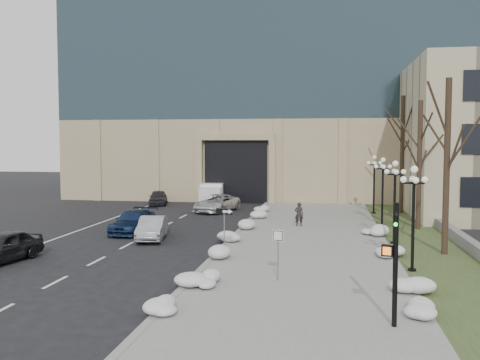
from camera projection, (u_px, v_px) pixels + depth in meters
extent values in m
plane|color=black|center=(197.00, 304.00, 19.04)|extent=(160.00, 160.00, 0.00)
cube|color=gray|center=(309.00, 237.00, 32.27)|extent=(9.00, 40.00, 0.12)
cube|color=gray|center=(235.00, 235.00, 32.98)|extent=(0.30, 40.00, 0.14)
cube|color=#354623|center=(420.00, 240.00, 31.24)|extent=(4.00, 40.00, 0.10)
cube|color=gray|center=(449.00, 231.00, 32.87)|extent=(0.50, 30.00, 0.70)
cube|color=tan|center=(268.00, 158.00, 60.44)|extent=(40.00, 20.00, 8.00)
cube|color=black|center=(238.00, 171.00, 51.97)|extent=(6.00, 2.50, 6.00)
cube|color=tan|center=(235.00, 137.00, 50.36)|extent=(7.50, 0.60, 0.60)
cube|color=tan|center=(199.00, 172.00, 51.14)|extent=(0.60, 0.60, 6.00)
cube|color=tan|center=(272.00, 172.00, 50.03)|extent=(0.60, 0.60, 6.00)
cube|color=slate|center=(271.00, 1.00, 61.16)|extent=(40.00, 24.00, 28.00)
cube|color=black|center=(471.00, 192.00, 35.35)|extent=(1.40, 0.25, 2.00)
cube|color=black|center=(473.00, 139.00, 35.11)|extent=(1.40, 0.25, 2.00)
cube|color=black|center=(474.00, 85.00, 34.87)|extent=(1.40, 0.25, 2.00)
imported|color=black|center=(2.00, 247.00, 25.66)|extent=(2.53, 4.67, 1.51)
imported|color=#AEB1B6|center=(152.00, 228.00, 31.76)|extent=(2.15, 4.32, 1.36)
imported|color=navy|center=(134.00, 222.00, 34.24)|extent=(2.04, 4.90, 1.42)
imported|color=silver|center=(217.00, 203.00, 44.59)|extent=(3.57, 5.60, 1.44)
imported|color=#323338|center=(158.00, 197.00, 49.69)|extent=(2.52, 4.22, 1.35)
imported|color=black|center=(299.00, 214.00, 36.14)|extent=(0.60, 0.40, 1.62)
cube|color=silver|center=(214.00, 192.00, 52.20)|extent=(2.59, 4.98, 1.91)
cube|color=silver|center=(210.00, 196.00, 49.35)|extent=(2.16, 1.73, 1.53)
cylinder|color=black|center=(200.00, 201.00, 49.63)|extent=(0.31, 0.69, 0.67)
cylinder|color=black|center=(221.00, 201.00, 49.53)|extent=(0.31, 0.69, 0.67)
cylinder|color=black|center=(206.00, 197.00, 53.73)|extent=(0.31, 0.69, 0.67)
cylinder|color=black|center=(225.00, 197.00, 53.62)|extent=(0.31, 0.69, 0.67)
cylinder|color=slate|center=(224.00, 233.00, 26.94)|extent=(0.06, 0.06, 2.40)
cube|color=black|center=(224.00, 211.00, 26.87)|extent=(0.87, 0.19, 0.30)
cube|color=white|center=(227.00, 212.00, 26.80)|extent=(0.41, 0.08, 0.11)
cone|color=white|center=(231.00, 212.00, 26.72)|extent=(0.24, 0.27, 0.24)
cylinder|color=slate|center=(278.00, 257.00, 21.82)|extent=(0.06, 0.06, 2.18)
cube|color=white|center=(278.00, 236.00, 21.76)|extent=(0.47, 0.16, 0.47)
cube|color=black|center=(278.00, 236.00, 21.74)|extent=(0.40, 0.12, 0.42)
cube|color=white|center=(278.00, 236.00, 21.74)|extent=(0.35, 0.10, 0.36)
cylinder|color=black|center=(395.00, 267.00, 16.29)|extent=(0.16, 0.16, 3.95)
cylinder|color=black|center=(394.00, 329.00, 16.42)|extent=(0.49, 0.49, 0.10)
imported|color=black|center=(396.00, 225.00, 16.20)|extent=(0.34, 0.90, 0.18)
sphere|color=#19E533|center=(396.00, 224.00, 16.06)|extent=(0.12, 0.12, 0.12)
cube|color=black|center=(387.00, 250.00, 16.35)|extent=(0.38, 0.27, 0.35)
cube|color=orange|center=(387.00, 251.00, 16.25)|extent=(0.24, 0.07, 0.25)
ellipsoid|color=white|center=(169.00, 310.00, 17.47)|extent=(1.10, 1.60, 0.36)
ellipsoid|color=white|center=(200.00, 280.00, 21.24)|extent=(1.10, 1.60, 0.36)
ellipsoid|color=white|center=(223.00, 253.00, 26.37)|extent=(1.10, 1.60, 0.36)
ellipsoid|color=white|center=(230.00, 238.00, 30.53)|extent=(1.10, 1.60, 0.36)
ellipsoid|color=white|center=(251.00, 226.00, 34.84)|extent=(1.10, 1.60, 0.36)
ellipsoid|color=white|center=(255.00, 216.00, 39.72)|extent=(1.10, 1.60, 0.36)
ellipsoid|color=white|center=(259.00, 210.00, 43.33)|extent=(1.10, 1.60, 0.36)
ellipsoid|color=white|center=(413.00, 286.00, 20.33)|extent=(1.10, 1.60, 0.36)
ellipsoid|color=white|center=(391.00, 254.00, 26.30)|extent=(1.10, 1.60, 0.36)
ellipsoid|color=white|center=(374.00, 233.00, 32.47)|extent=(1.10, 1.60, 0.36)
ellipsoid|color=white|center=(417.00, 309.00, 17.60)|extent=(1.10, 1.60, 0.36)
cylinder|color=black|center=(412.00, 271.00, 23.62)|extent=(0.36, 0.36, 0.20)
cylinder|color=black|center=(413.00, 228.00, 23.49)|extent=(0.14, 0.14, 4.00)
cylinder|color=black|center=(414.00, 183.00, 23.35)|extent=(0.10, 0.90, 0.10)
cylinder|color=black|center=(414.00, 183.00, 23.35)|extent=(0.90, 0.10, 0.10)
sphere|color=white|center=(414.00, 169.00, 23.31)|extent=(0.32, 0.32, 0.32)
sphere|color=white|center=(425.00, 180.00, 23.27)|extent=(0.28, 0.28, 0.28)
sphere|color=white|center=(403.00, 179.00, 23.41)|extent=(0.28, 0.28, 0.28)
sphere|color=white|center=(412.00, 179.00, 23.79)|extent=(0.28, 0.28, 0.28)
sphere|color=white|center=(416.00, 180.00, 22.90)|extent=(0.28, 0.28, 0.28)
cylinder|color=black|center=(394.00, 243.00, 30.03)|extent=(0.36, 0.36, 0.20)
cylinder|color=black|center=(394.00, 210.00, 29.89)|extent=(0.14, 0.14, 4.00)
cylinder|color=black|center=(395.00, 174.00, 29.75)|extent=(0.10, 0.90, 0.10)
cylinder|color=black|center=(395.00, 174.00, 29.75)|extent=(0.90, 0.10, 0.10)
sphere|color=white|center=(395.00, 164.00, 29.71)|extent=(0.32, 0.32, 0.32)
sphere|color=white|center=(404.00, 172.00, 29.67)|extent=(0.28, 0.28, 0.28)
sphere|color=white|center=(387.00, 172.00, 29.82)|extent=(0.28, 0.28, 0.28)
sphere|color=white|center=(394.00, 171.00, 30.19)|extent=(0.28, 0.28, 0.28)
sphere|color=white|center=(396.00, 172.00, 29.30)|extent=(0.28, 0.28, 0.28)
cylinder|color=black|center=(382.00, 226.00, 36.43)|extent=(0.36, 0.36, 0.20)
cylinder|color=black|center=(382.00, 198.00, 36.30)|extent=(0.14, 0.14, 4.00)
cylinder|color=black|center=(383.00, 169.00, 36.16)|extent=(0.10, 0.90, 0.10)
cylinder|color=black|center=(383.00, 169.00, 36.16)|extent=(0.90, 0.10, 0.10)
sphere|color=white|center=(383.00, 160.00, 36.11)|extent=(0.32, 0.32, 0.32)
sphere|color=white|center=(390.00, 167.00, 36.07)|extent=(0.28, 0.28, 0.28)
sphere|color=white|center=(376.00, 166.00, 36.22)|extent=(0.28, 0.28, 0.28)
sphere|color=white|center=(382.00, 166.00, 36.59)|extent=(0.28, 0.28, 0.28)
sphere|color=white|center=(384.00, 167.00, 35.70)|extent=(0.28, 0.28, 0.28)
cylinder|color=black|center=(374.00, 213.00, 42.83)|extent=(0.36, 0.36, 0.20)
cylinder|color=black|center=(374.00, 190.00, 42.70)|extent=(0.14, 0.14, 4.00)
cylinder|color=black|center=(374.00, 165.00, 42.56)|extent=(0.10, 0.90, 0.10)
cylinder|color=black|center=(374.00, 165.00, 42.56)|extent=(0.90, 0.10, 0.10)
sphere|color=white|center=(375.00, 157.00, 42.52)|extent=(0.32, 0.32, 0.32)
sphere|color=white|center=(380.00, 163.00, 42.48)|extent=(0.28, 0.28, 0.28)
sphere|color=white|center=(369.00, 163.00, 42.62)|extent=(0.28, 0.28, 0.28)
sphere|color=white|center=(374.00, 163.00, 42.99)|extent=(0.28, 0.28, 0.28)
sphere|color=white|center=(375.00, 163.00, 42.10)|extent=(0.28, 0.28, 0.28)
cylinder|color=black|center=(447.00, 168.00, 26.91)|extent=(0.32, 0.32, 9.00)
cylinder|color=black|center=(419.00, 166.00, 34.80)|extent=(0.32, 0.32, 8.50)
cylinder|color=black|center=(402.00, 155.00, 42.65)|extent=(0.32, 0.32, 9.50)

